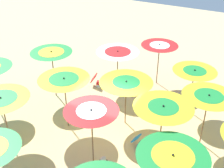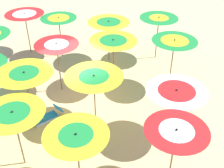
{
  "view_description": "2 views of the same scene",
  "coord_description": "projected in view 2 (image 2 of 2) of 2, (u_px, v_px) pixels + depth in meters",
  "views": [
    {
      "loc": [
        -4.42,
        8.32,
        8.45
      ],
      "look_at": [
        0.76,
        -1.87,
        1.58
      ],
      "focal_mm": 47.57,
      "sensor_mm": 36.0,
      "label": 1
    },
    {
      "loc": [
        -5.65,
        -8.89,
        8.17
      ],
      "look_at": [
        0.72,
        -1.54,
        1.44
      ],
      "focal_mm": 46.86,
      "sensor_mm": 36.0,
      "label": 2
    }
  ],
  "objects": [
    {
      "name": "beach_umbrella_13",
      "position": [
        76.0,
        139.0,
        8.49
      ],
      "size": [
        1.96,
        1.96,
        2.27
      ],
      "color": "brown",
      "rests_on": "ground"
    },
    {
      "name": "beach_umbrella_2",
      "position": [
        59.0,
        20.0,
        15.58
      ],
      "size": [
        1.94,
        1.94,
        2.31
      ],
      "color": "brown",
      "rests_on": "ground"
    },
    {
      "name": "beachgoer_0",
      "position": [
        29.0,
        73.0,
        13.61
      ],
      "size": [
        0.3,
        0.3,
        1.61
      ],
      "rotation": [
        0.0,
        0.0,
        5.82
      ],
      "color": "beige",
      "rests_on": "ground"
    },
    {
      "name": "beach_umbrella_14",
      "position": [
        14.0,
        117.0,
        9.12
      ],
      "size": [
        2.04,
        2.04,
        2.39
      ],
      "color": "brown",
      "rests_on": "ground"
    },
    {
      "name": "beach_umbrella_4",
      "position": [
        174.0,
        44.0,
        12.92
      ],
      "size": [
        2.03,
        2.03,
        2.52
      ],
      "color": "brown",
      "rests_on": "ground"
    },
    {
      "name": "beach_umbrella_6",
      "position": [
        57.0,
        48.0,
        12.73
      ],
      "size": [
        1.95,
        1.95,
        2.47
      ],
      "color": "brown",
      "rests_on": "ground"
    },
    {
      "name": "beach_umbrella_0",
      "position": [
        159.0,
        21.0,
        15.31
      ],
      "size": [
        2.03,
        2.03,
        2.42
      ],
      "color": "brown",
      "rests_on": "ground"
    },
    {
      "name": "ground",
      "position": [
        78.0,
        102.0,
        13.23
      ],
      "size": [
        40.56,
        40.56,
        0.04
      ],
      "primitive_type": "cube",
      "color": "#D1B57F"
    },
    {
      "name": "beach_umbrella_5",
      "position": [
        113.0,
        44.0,
        12.98
      ],
      "size": [
        2.15,
        2.15,
        2.5
      ],
      "color": "brown",
      "rests_on": "ground"
    },
    {
      "name": "beach_umbrella_8",
      "position": [
        176.0,
        95.0,
        10.43
      ],
      "size": [
        2.21,
        2.21,
        2.17
      ],
      "color": "brown",
      "rests_on": "ground"
    },
    {
      "name": "beach_umbrella_9",
      "position": [
        94.0,
        80.0,
        11.14
      ],
      "size": [
        2.27,
        2.27,
        2.21
      ],
      "color": "brown",
      "rests_on": "ground"
    },
    {
      "name": "lounger_1",
      "position": [
        47.0,
        116.0,
        12.07
      ],
      "size": [
        1.26,
        0.49,
        0.58
      ],
      "rotation": [
        0.0,
        0.0,
        9.33
      ],
      "color": "silver",
      "rests_on": "ground"
    },
    {
      "name": "beach_umbrella_10",
      "position": [
        25.0,
        77.0,
        10.74
      ],
      "size": [
        2.14,
        2.14,
        2.52
      ],
      "color": "brown",
      "rests_on": "ground"
    },
    {
      "name": "lounger_0",
      "position": [
        178.0,
        117.0,
        12.0
      ],
      "size": [
        1.2,
        0.73,
        0.71
      ],
      "rotation": [
        0.0,
        0.0,
        3.47
      ],
      "color": "silver",
      "rests_on": "ground"
    },
    {
      "name": "beach_umbrella_3",
      "position": [
        25.0,
        17.0,
        15.88
      ],
      "size": [
        2.11,
        2.11,
        2.38
      ],
      "color": "brown",
      "rests_on": "ground"
    },
    {
      "name": "beach_umbrella_12",
      "position": [
        176.0,
        135.0,
        8.53
      ],
      "size": [
        1.93,
        1.93,
        2.34
      ],
      "color": "brown",
      "rests_on": "ground"
    },
    {
      "name": "beach_ball",
      "position": [
        7.0,
        75.0,
        14.83
      ],
      "size": [
        0.26,
        0.26,
        0.26
      ],
      "primitive_type": "sphere",
      "color": "#337FE5",
      "rests_on": "ground"
    },
    {
      "name": "beach_umbrella_1",
      "position": [
        109.0,
        25.0,
        15.14
      ],
      "size": [
        2.18,
        2.18,
        2.31
      ],
      "color": "brown",
      "rests_on": "ground"
    }
  ]
}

